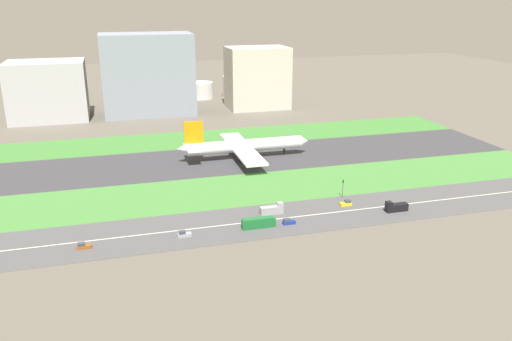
{
  "coord_description": "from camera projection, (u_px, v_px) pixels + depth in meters",
  "views": [
    {
      "loc": [
        -51.14,
        -230.95,
        74.5
      ],
      "look_at": [
        3.43,
        -36.5,
        6.0
      ],
      "focal_mm": 36.14,
      "sensor_mm": 36.0,
      "label": 1
    }
  ],
  "objects": [
    {
      "name": "grass_median_north",
      "position": [
        212.0,
        138.0,
        284.96
      ],
      "size": [
        280.0,
        36.0,
        0.1
      ],
      "primitive_type": "cube",
      "color": "#3D7A33",
      "rests_on": "ground_plane"
    },
    {
      "name": "office_tower",
      "position": [
        257.0,
        78.0,
        356.75
      ],
      "size": [
        41.36,
        28.7,
        41.71
      ],
      "primitive_type": "cube",
      "color": "beige",
      "rests_on": "ground_plane"
    },
    {
      "name": "highway",
      "position": [
        275.0,
        219.0,
        181.01
      ],
      "size": [
        280.0,
        28.0,
        0.1
      ],
      "primitive_type": "cube",
      "color": "#4C4C4F",
      "rests_on": "ground_plane"
    },
    {
      "name": "runway",
      "position": [
        229.0,
        159.0,
        247.57
      ],
      "size": [
        280.0,
        46.0,
        0.1
      ],
      "primitive_type": "cube",
      "color": "#38383D",
      "rests_on": "ground_plane"
    },
    {
      "name": "traffic_light",
      "position": [
        343.0,
        187.0,
        199.65
      ],
      "size": [
        0.36,
        0.5,
        7.2
      ],
      "color": "#4C4C51",
      "rests_on": "highway"
    },
    {
      "name": "car_1",
      "position": [
        346.0,
        203.0,
        192.91
      ],
      "size": [
        4.4,
        1.8,
        2.0
      ],
      "color": "yellow",
      "rests_on": "highway"
    },
    {
      "name": "bus_0",
      "position": [
        259.0,
        223.0,
        174.01
      ],
      "size": [
        11.6,
        2.5,
        3.5
      ],
      "rotation": [
        0.0,
        0.0,
        3.14
      ],
      "color": "#19662D",
      "rests_on": "highway"
    },
    {
      "name": "car_3",
      "position": [
        288.0,
        222.0,
        177.04
      ],
      "size": [
        4.4,
        1.8,
        2.0
      ],
      "rotation": [
        0.0,
        0.0,
        3.14
      ],
      "color": "navy",
      "rests_on": "highway"
    },
    {
      "name": "truck_0",
      "position": [
        396.0,
        207.0,
        187.38
      ],
      "size": [
        8.4,
        2.5,
        4.0
      ],
      "rotation": [
        0.0,
        0.0,
        3.14
      ],
      "color": "black",
      "rests_on": "highway"
    },
    {
      "name": "truck_1",
      "position": [
        272.0,
        210.0,
        185.22
      ],
      "size": [
        8.4,
        2.5,
        4.0
      ],
      "color": "#99999E",
      "rests_on": "highway"
    },
    {
      "name": "terminal_building",
      "position": [
        48.0,
        91.0,
        322.63
      ],
      "size": [
        46.62,
        34.09,
        36.57
      ],
      "primitive_type": "cube",
      "color": "#B2B2B7",
      "rests_on": "ground_plane"
    },
    {
      "name": "fuel_tank_centre",
      "position": [
        201.0,
        90.0,
        394.27
      ],
      "size": [
        18.62,
        18.62,
        12.28
      ],
      "primitive_type": "cylinder",
      "color": "silver",
      "rests_on": "ground_plane"
    },
    {
      "name": "hangar_building",
      "position": [
        148.0,
        74.0,
        336.06
      ],
      "size": [
        58.34,
        31.56,
        52.14
      ],
      "primitive_type": "cube",
      "color": "gray",
      "rests_on": "ground_plane"
    },
    {
      "name": "fuel_tank_west",
      "position": [
        159.0,
        92.0,
        386.01
      ],
      "size": [
        18.01,
        18.01,
        13.37
      ],
      "primitive_type": "cylinder",
      "color": "silver",
      "rests_on": "ground_plane"
    },
    {
      "name": "ground_plane",
      "position": [
        229.0,
        159.0,
        247.59
      ],
      "size": [
        800.0,
        800.0,
        0.0
      ],
      "primitive_type": "plane",
      "color": "#5B564C"
    },
    {
      "name": "car_4",
      "position": [
        184.0,
        234.0,
        167.81
      ],
      "size": [
        4.4,
        1.8,
        2.0
      ],
      "rotation": [
        0.0,
        0.0,
        3.14
      ],
      "color": "#99999E",
      "rests_on": "highway"
    },
    {
      "name": "fuel_tank_east",
      "position": [
        237.0,
        86.0,
        400.97
      ],
      "size": [
        22.31,
        22.31,
        16.14
      ],
      "primitive_type": "cylinder",
      "color": "silver",
      "rests_on": "ground_plane"
    },
    {
      "name": "airliner",
      "position": [
        242.0,
        146.0,
        247.35
      ],
      "size": [
        65.0,
        56.0,
        19.7
      ],
      "color": "white",
      "rests_on": "runway"
    },
    {
      "name": "grass_median_south",
      "position": [
        251.0,
        188.0,
        210.19
      ],
      "size": [
        280.0,
        36.0,
        0.1
      ],
      "primitive_type": "cube",
      "color": "#427F38",
      "rests_on": "ground_plane"
    },
    {
      "name": "highway_centerline",
      "position": [
        275.0,
        219.0,
        180.99
      ],
      "size": [
        266.0,
        0.5,
        0.01
      ],
      "primitive_type": "cube",
      "color": "silver",
      "rests_on": "highway"
    },
    {
      "name": "car_0",
      "position": [
        83.0,
        246.0,
        159.81
      ],
      "size": [
        4.4,
        1.8,
        2.0
      ],
      "rotation": [
        0.0,
        0.0,
        3.14
      ],
      "color": "brown",
      "rests_on": "highway"
    }
  ]
}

